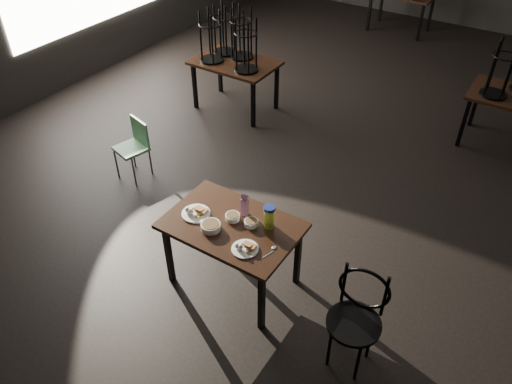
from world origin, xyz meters
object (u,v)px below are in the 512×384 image
Objects in this scene: water_bottle at (269,217)px; juice_carton at (245,205)px; school_chair at (135,143)px; main_table at (232,231)px; bentwood_chair at (357,312)px.

juice_carton is at bearing 175.71° from water_bottle.
school_chair is (-2.32, 0.67, -0.42)m from water_bottle.
main_table is 1.61× the size of school_chair.
juice_carton is 0.25× the size of bentwood_chair.
main_table is at bearing -6.76° from school_chair.
school_chair is (-2.02, 0.82, -0.22)m from main_table.
bentwood_chair is at bearing -6.04° from main_table.
juice_carton reaches higher than school_chair.
water_bottle is 1.09m from bentwood_chair.
main_table is at bearing 167.42° from bentwood_chair.
school_chair is at bearing 157.92° from main_table.
juice_carton is 2.19m from school_chair.
bentwood_chair is 1.25× the size of school_chair.
juice_carton is 1.35m from bentwood_chair.
main_table is 5.15× the size of juice_carton.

